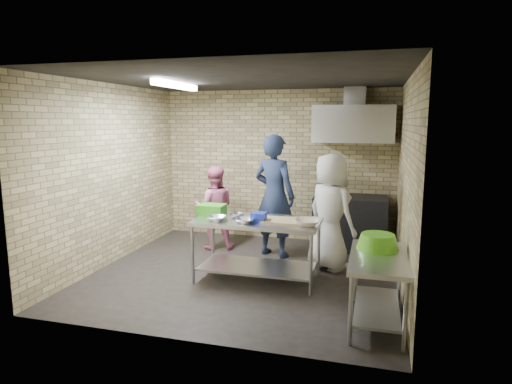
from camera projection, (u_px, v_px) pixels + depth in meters
floor at (246, 273)px, 6.20m from camera, size 4.20×4.20×0.00m
ceiling at (245, 79)px, 5.76m from camera, size 4.20×4.20×0.00m
back_wall at (277, 165)px, 7.88m from camera, size 4.20×0.06×2.70m
front_wall at (184, 207)px, 4.08m from camera, size 4.20×0.06×2.70m
left_wall at (112, 175)px, 6.53m from camera, size 0.06×4.00×2.70m
right_wall at (406, 186)px, 5.43m from camera, size 0.06×4.00×2.70m
prep_table at (257, 250)px, 5.90m from camera, size 1.68×0.84×0.84m
side_counter at (378, 290)px, 4.62m from camera, size 0.60×1.20×0.75m
stove at (350, 223)px, 7.34m from camera, size 1.20×0.70×0.90m
range_hood at (354, 124)px, 7.12m from camera, size 1.30×0.60×0.60m
hood_duct at (355, 96)px, 7.19m from camera, size 0.35×0.30×0.30m
wall_shelf at (372, 135)px, 7.25m from camera, size 0.80×0.20×0.04m
fluorescent_fixture at (176, 85)px, 6.03m from camera, size 0.10×1.25×0.08m
green_crate at (211, 210)px, 6.12m from camera, size 0.37×0.28×0.15m
blue_tub at (259, 217)px, 5.71m from camera, size 0.19×0.19×0.12m
cutting_board at (282, 221)px, 5.72m from camera, size 0.51×0.39×0.03m
mixing_bowl_a at (217, 218)px, 5.77m from camera, size 0.28×0.28×0.06m
mixing_bowl_b at (237, 215)px, 5.95m from camera, size 0.21×0.21×0.06m
mixing_bowl_c at (245, 221)px, 5.64m from camera, size 0.26×0.26×0.06m
ceramic_bowl at (307, 223)px, 5.50m from camera, size 0.35×0.35×0.08m
green_basin at (378, 242)px, 4.79m from camera, size 0.46×0.46×0.17m
bottle_red at (357, 128)px, 7.30m from camera, size 0.07×0.07×0.18m
bottle_green at (382, 129)px, 7.20m from camera, size 0.06×0.06×0.15m
man_navy at (274, 196)px, 6.89m from camera, size 0.83×0.68×1.95m
woman_pink at (214, 208)px, 7.31m from camera, size 0.83×0.74×1.41m
woman_white at (330, 212)px, 6.30m from camera, size 0.98×0.94×1.69m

